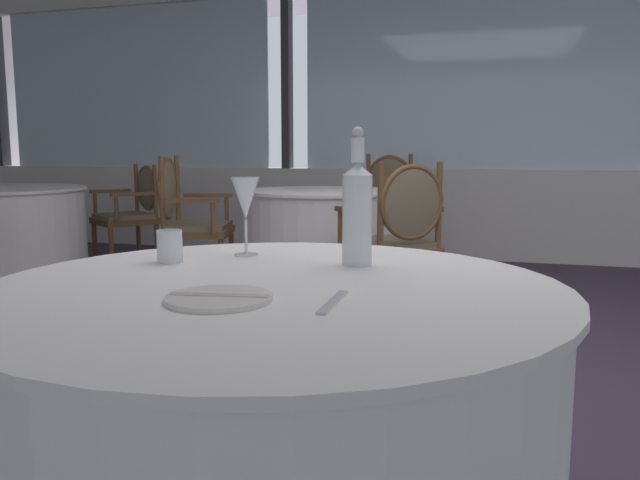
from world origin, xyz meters
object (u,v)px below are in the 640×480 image
(wine_glass, at_px, (245,200))
(dining_chair_1_0, at_px, (186,213))
(water_tumbler, at_px, (170,246))
(dining_chair_1_1, at_px, (399,231))
(water_bottle, at_px, (357,210))
(dining_chair_1_2, at_px, (383,204))
(side_plate, at_px, (219,298))
(dining_chair_0_1, at_px, (133,208))

(wine_glass, relative_size, dining_chair_1_0, 0.21)
(wine_glass, distance_m, water_tumbler, 0.24)
(wine_glass, relative_size, water_tumbler, 2.59)
(dining_chair_1_1, bearing_deg, water_tumbler, 130.44)
(water_bottle, relative_size, dining_chair_1_2, 0.34)
(water_bottle, distance_m, dining_chair_1_2, 3.86)
(side_plate, xyz_separation_m, dining_chair_1_0, (-1.70, 3.06, -0.18))
(dining_chair_1_1, distance_m, dining_chair_1_2, 1.70)
(side_plate, relative_size, dining_chair_1_1, 0.21)
(dining_chair_0_1, xyz_separation_m, dining_chair_1_0, (0.88, -0.71, 0.04))
(side_plate, relative_size, dining_chair_1_2, 0.20)
(wine_glass, bearing_deg, dining_chair_0_1, 126.59)
(water_tumbler, distance_m, dining_chair_1_2, 3.89)
(water_bottle, relative_size, water_tumbler, 4.14)
(wine_glass, bearing_deg, dining_chair_1_2, 94.87)
(water_tumbler, bearing_deg, dining_chair_1_1, 84.15)
(dining_chair_1_1, relative_size, dining_chair_1_2, 0.96)
(water_bottle, height_order, dining_chair_0_1, water_bottle)
(side_plate, relative_size, dining_chair_1_0, 0.21)
(water_tumbler, height_order, dining_chair_0_1, dining_chair_0_1)
(dining_chair_0_1, height_order, dining_chair_1_1, dining_chair_1_1)
(dining_chair_0_1, relative_size, dining_chair_1_2, 0.91)
(water_bottle, bearing_deg, side_plate, -110.39)
(water_tumbler, xyz_separation_m, dining_chair_0_1, (-2.28, 3.42, -0.26))
(dining_chair_0_1, bearing_deg, water_bottle, 75.04)
(water_tumbler, xyz_separation_m, dining_chair_1_1, (0.23, 2.24, -0.23))
(wine_glass, xyz_separation_m, dining_chair_0_1, (-2.43, 3.27, -0.37))
(dining_chair_0_1, distance_m, dining_chair_1_2, 2.16)
(dining_chair_1_0, bearing_deg, side_plate, -74.67)
(water_bottle, bearing_deg, water_tumbler, -168.86)
(dining_chair_0_1, bearing_deg, side_plate, 69.89)
(wine_glass, height_order, dining_chair_1_1, dining_chair_1_1)
(dining_chair_1_1, height_order, dining_chair_1_2, dining_chair_1_2)
(water_bottle, distance_m, dining_chair_1_1, 2.18)
(side_plate, height_order, water_bottle, water_bottle)
(water_bottle, bearing_deg, dining_chair_1_2, 99.54)
(wine_glass, height_order, water_tumbler, wine_glass)
(water_bottle, height_order, wine_glass, water_bottle)
(side_plate, relative_size, water_tumbler, 2.49)
(side_plate, height_order, dining_chair_1_1, dining_chair_1_1)
(dining_chair_1_0, bearing_deg, wine_glass, -72.58)
(water_tumbler, relative_size, dining_chair_1_2, 0.08)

